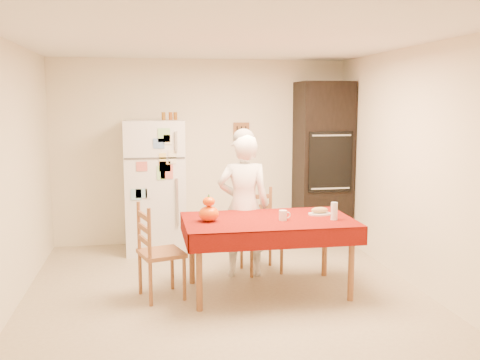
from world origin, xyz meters
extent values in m
plane|color=tan|center=(0.00, 0.00, 0.00)|extent=(4.50, 4.50, 0.00)
cube|color=#F3E5CC|center=(0.00, 2.25, 1.25)|extent=(4.00, 0.02, 2.50)
cube|color=#F3E5CC|center=(0.00, -2.25, 1.25)|extent=(4.00, 0.02, 2.50)
cube|color=#F3E5CC|center=(-2.00, 0.00, 1.25)|extent=(0.02, 4.50, 2.50)
cube|color=#F3E5CC|center=(2.00, 0.00, 1.25)|extent=(0.02, 4.50, 2.50)
cube|color=white|center=(0.00, 0.00, 2.50)|extent=(4.00, 4.50, 0.02)
cube|color=brown|center=(0.55, 2.23, 1.50)|extent=(0.22, 0.02, 0.30)
cube|color=white|center=(-0.65, 1.88, 0.85)|extent=(0.75, 0.70, 1.70)
cube|color=silver|center=(-0.39, 1.51, 1.45)|extent=(0.03, 0.03, 0.25)
cube|color=silver|center=(-0.39, 1.51, 0.70)|extent=(0.03, 0.03, 0.60)
cube|color=black|center=(1.63, 1.93, 1.10)|extent=(0.70, 0.60, 2.20)
cube|color=black|center=(1.63, 1.62, 1.15)|extent=(0.59, 0.02, 0.80)
cylinder|color=brown|center=(-0.30, -0.29, 0.35)|extent=(0.06, 0.06, 0.71)
cylinder|color=brown|center=(-0.30, 0.49, 0.35)|extent=(0.06, 0.06, 0.71)
cylinder|color=brown|center=(1.18, -0.29, 0.35)|extent=(0.06, 0.06, 0.71)
cylinder|color=brown|center=(1.18, 0.49, 0.35)|extent=(0.06, 0.06, 0.71)
cube|color=brown|center=(0.44, 0.10, 0.73)|extent=(1.60, 0.90, 0.04)
cube|color=#530904|center=(0.44, 0.10, 0.76)|extent=(1.70, 1.00, 0.01)
cylinder|color=brown|center=(0.37, 0.57, 0.21)|extent=(0.04, 0.04, 0.43)
cylinder|color=brown|center=(0.31, 0.90, 0.21)|extent=(0.04, 0.04, 0.43)
cylinder|color=brown|center=(0.72, 0.62, 0.21)|extent=(0.04, 0.04, 0.43)
cylinder|color=brown|center=(0.67, 0.96, 0.21)|extent=(0.04, 0.04, 0.43)
cube|color=brown|center=(0.52, 0.76, 0.45)|extent=(0.48, 0.46, 0.04)
cube|color=brown|center=(0.49, 0.93, 0.70)|extent=(0.36, 0.09, 0.50)
cylinder|color=brown|center=(-0.42, 0.00, 0.21)|extent=(0.04, 0.04, 0.43)
cylinder|color=brown|center=(-0.74, -0.09, 0.21)|extent=(0.04, 0.04, 0.43)
cylinder|color=brown|center=(-0.52, 0.35, 0.21)|extent=(0.04, 0.04, 0.43)
cylinder|color=brown|center=(-0.84, 0.25, 0.21)|extent=(0.04, 0.04, 0.43)
cube|color=brown|center=(-0.63, 0.13, 0.45)|extent=(0.50, 0.51, 0.04)
cube|color=brown|center=(-0.79, 0.08, 0.70)|extent=(0.13, 0.35, 0.50)
imported|color=white|center=(0.29, 0.67, 0.79)|extent=(0.62, 0.44, 1.59)
cylinder|color=white|center=(0.57, 0.01, 0.81)|extent=(0.08, 0.08, 0.10)
ellipsoid|color=#D94005|center=(-0.16, 0.10, 0.84)|extent=(0.20, 0.20, 0.15)
ellipsoid|color=#D65605|center=(-0.16, 0.10, 0.96)|extent=(0.12, 0.12, 0.09)
cylinder|color=white|center=(1.08, -0.05, 0.85)|extent=(0.07, 0.07, 0.18)
cylinder|color=white|center=(1.01, 0.20, 0.77)|extent=(0.24, 0.24, 0.02)
ellipsoid|color=#A07C4E|center=(1.01, 0.20, 0.81)|extent=(0.18, 0.10, 0.06)
cylinder|color=brown|center=(-0.52, 1.93, 1.75)|extent=(0.05, 0.05, 0.10)
cylinder|color=brown|center=(-0.43, 1.93, 1.75)|extent=(0.05, 0.05, 0.10)
cylinder|color=brown|center=(-0.37, 1.93, 1.75)|extent=(0.05, 0.05, 0.10)
camera|label=1|loc=(-0.76, -5.03, 1.92)|focal=40.00mm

